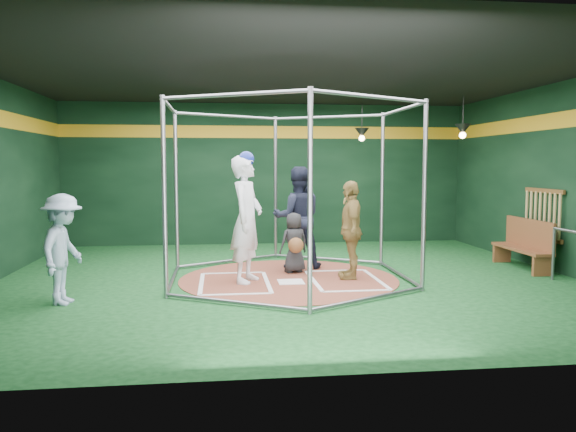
{
  "coord_description": "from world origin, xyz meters",
  "views": [
    {
      "loc": [
        -1.18,
        -9.57,
        2.0
      ],
      "look_at": [
        0.0,
        0.1,
        1.1
      ],
      "focal_mm": 35.0,
      "sensor_mm": 36.0,
      "label": 1
    }
  ],
  "objects": [
    {
      "name": "batter_box_right",
      "position": [
        0.95,
        -0.25,
        0.02
      ],
      "size": [
        1.17,
        1.77,
        0.01
      ],
      "color": "white",
      "rests_on": "clay_disc"
    },
    {
      "name": "steel_railing",
      "position": [
        4.55,
        -1.1,
        0.62
      ],
      "size": [
        0.05,
        1.07,
        0.92
      ],
      "color": "slate",
      "rests_on": "ground"
    },
    {
      "name": "batter_figure",
      "position": [
        -0.73,
        -0.17,
        1.1
      ],
      "size": [
        0.76,
        0.91,
        2.2
      ],
      "color": "white",
      "rests_on": "clay_disc"
    },
    {
      "name": "umpire",
      "position": [
        0.29,
        1.01,
        0.98
      ],
      "size": [
        0.97,
        0.76,
        1.94
      ],
      "primitive_type": "imported",
      "rotation": [
        0.0,
        0.0,
        3.11
      ],
      "color": "black",
      "rests_on": "clay_disc"
    },
    {
      "name": "bystander_blue",
      "position": [
        -3.41,
        -1.32,
        0.79
      ],
      "size": [
        0.73,
        1.1,
        1.58
      ],
      "primitive_type": "imported",
      "rotation": [
        0.0,
        0.0,
        1.42
      ],
      "color": "#9AB2CB",
      "rests_on": "ground"
    },
    {
      "name": "pendant_lamp_far",
      "position": [
        4.0,
        2.0,
        2.74
      ],
      "size": [
        0.34,
        0.34,
        0.9
      ],
      "color": "black",
      "rests_on": "room_shell"
    },
    {
      "name": "batter_box_left",
      "position": [
        -0.95,
        -0.25,
        0.02
      ],
      "size": [
        1.17,
        1.77,
        0.01
      ],
      "color": "white",
      "rests_on": "clay_disc"
    },
    {
      "name": "room_shell",
      "position": [
        0.0,
        0.01,
        1.75
      ],
      "size": [
        10.1,
        9.1,
        3.53
      ],
      "color": "#0C3915",
      "rests_on": "ground"
    },
    {
      "name": "bat_rack",
      "position": [
        4.93,
        0.4,
        1.05
      ],
      "size": [
        0.07,
        1.25,
        0.98
      ],
      "color": "brown",
      "rests_on": "room_shell"
    },
    {
      "name": "batting_cage",
      "position": [
        -0.0,
        -0.0,
        1.5
      ],
      "size": [
        4.05,
        4.67,
        3.0
      ],
      "color": "gray",
      "rests_on": "ground"
    },
    {
      "name": "pendant_lamp_near",
      "position": [
        2.2,
        3.6,
        2.74
      ],
      "size": [
        0.34,
        0.34,
        0.9
      ],
      "color": "black",
      "rests_on": "room_shell"
    },
    {
      "name": "dugout_bench",
      "position": [
        4.62,
        0.46,
        0.49
      ],
      "size": [
        0.38,
        1.64,
        0.96
      ],
      "color": "brown",
      "rests_on": "ground"
    },
    {
      "name": "visitor_leopard",
      "position": [
        1.08,
        -0.07,
        0.86
      ],
      "size": [
        0.53,
        1.04,
        1.71
      ],
      "primitive_type": "imported",
      "rotation": [
        0.0,
        0.0,
        -1.69
      ],
      "color": "tan",
      "rests_on": "clay_disc"
    },
    {
      "name": "clay_disc",
      "position": [
        0.0,
        0.0,
        0.01
      ],
      "size": [
        3.8,
        3.8,
        0.01
      ],
      "primitive_type": "cylinder",
      "color": "brown",
      "rests_on": "ground"
    },
    {
      "name": "home_plate",
      "position": [
        0.0,
        -0.3,
        0.02
      ],
      "size": [
        0.43,
        0.43,
        0.01
      ],
      "primitive_type": "cube",
      "color": "white",
      "rests_on": "clay_disc"
    },
    {
      "name": "catcher_figure",
      "position": [
        0.17,
        0.54,
        0.56
      ],
      "size": [
        0.62,
        0.64,
        1.11
      ],
      "color": "black",
      "rests_on": "clay_disc"
    }
  ]
}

